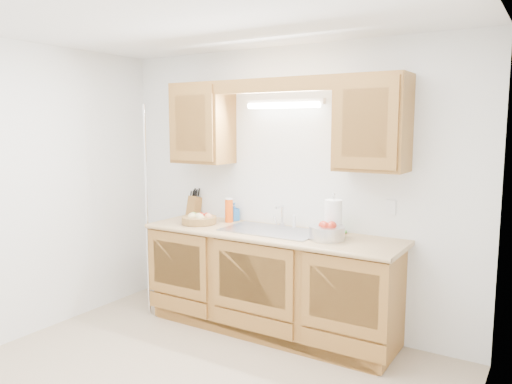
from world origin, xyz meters
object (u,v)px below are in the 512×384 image
Objects in this scene: fruit_basket at (199,219)px; knife_block at (194,206)px; apple_bowl at (327,232)px; paper_towel at (333,218)px.

knife_block is at bearing 135.01° from fruit_basket.
knife_block is 1.60m from apple_bowl.
fruit_basket is 1.34× the size of apple_bowl.
paper_towel is 1.21× the size of apple_bowl.
paper_towel is (1.57, -0.15, 0.05)m from knife_block.
knife_block reaches higher than apple_bowl.
knife_block is at bearing 170.14° from apple_bowl.
apple_bowl is at bearing 1.11° from fruit_basket.
fruit_basket is at bearing -173.35° from paper_towel.
knife_block is (-0.30, 0.30, 0.06)m from fruit_basket.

